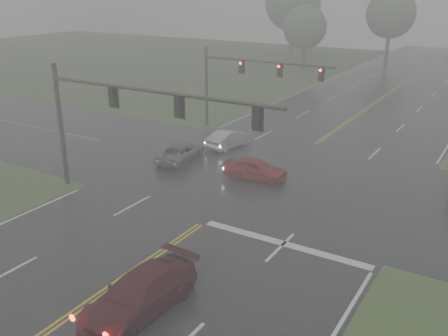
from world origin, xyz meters
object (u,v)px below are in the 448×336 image
Objects in this scene: sedan_silver at (229,147)px; signal_gantry_near at (117,110)px; signal_gantry_far at (242,75)px; sedan_red at (255,179)px; car_grey at (181,161)px; sedan_maroon at (141,311)px.

signal_gantry_near reaches higher than sedan_silver.
sedan_red is at bearing -56.24° from signal_gantry_far.
car_grey is at bearing -89.29° from signal_gantry_far.
sedan_red is 12.03m from signal_gantry_far.
signal_gantry_far is at bearing 94.02° from signal_gantry_near.
signal_gantry_near is at bearing 138.40° from sedan_maroon.
sedan_maroon is 14.42m from sedan_red.
sedan_red is at bearing 142.86° from sedan_silver.
signal_gantry_far is at bearing -98.37° from car_grey.
signal_gantry_near reaches higher than sedan_maroon.
sedan_silver is (-4.77, 4.76, 0.00)m from sedan_red.
car_grey is at bearing 123.85° from sedan_maroon.
sedan_maroon is 20.33m from sedan_silver.
sedan_silver is 0.27× the size of signal_gantry_near.
sedan_silver is 4.53m from car_grey.
car_grey is (-1.29, -4.35, 0.00)m from sedan_silver.
signal_gantry_near is (-5.05, -6.58, 5.20)m from sedan_red.
car_grey is at bearing 79.01° from sedan_red.
signal_gantry_far is at bearing -64.81° from sedan_silver.
signal_gantry_far is at bearing 113.69° from sedan_maroon.
sedan_red is 6.74m from sedan_silver.
sedan_maroon is 1.17× the size of car_grey.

